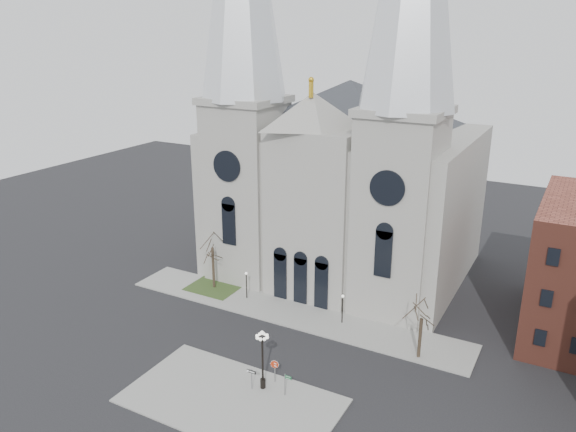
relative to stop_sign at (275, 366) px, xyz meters
The scene contains 13 objects.
ground 5.38m from the stop_sign, 168.18° to the left, with size 160.00×160.00×0.00m, color black.
sidewalk_near 4.73m from the stop_sign, 116.65° to the right, with size 18.00×10.00×0.14m, color gray.
sidewalk_far 13.14m from the stop_sign, 112.49° to the left, with size 40.00×6.00×0.14m, color gray.
grass_patch 20.70m from the stop_sign, 140.79° to the left, with size 6.00×5.00×0.18m, color #2D461E.
cathedral 29.61m from the stop_sign, 101.78° to the left, with size 33.00×26.66×54.00m.
tree_left 20.99m from the stop_sign, 140.79° to the left, with size 3.20×3.20×7.50m.
tree_right 14.44m from the stop_sign, 45.08° to the left, with size 3.20×3.20×6.00m.
ped_lamp_left 16.68m from the stop_sign, 131.21° to the left, with size 0.32×0.32×3.26m.
ped_lamp_right 12.60m from the stop_sign, 85.37° to the left, with size 0.32×0.32×3.26m.
stop_sign is the anchor object (origin of this frame).
globe_lamp 2.34m from the stop_sign, 112.19° to the right, with size 1.44×1.44×5.60m.
one_way_sign 2.25m from the stop_sign, 123.58° to the right, with size 0.88×0.09×2.00m.
street_name_sign 2.19m from the stop_sign, 34.69° to the right, with size 0.67×0.09×2.10m.
Camera 1 is at (26.31, -37.69, 29.95)m, focal length 35.00 mm.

